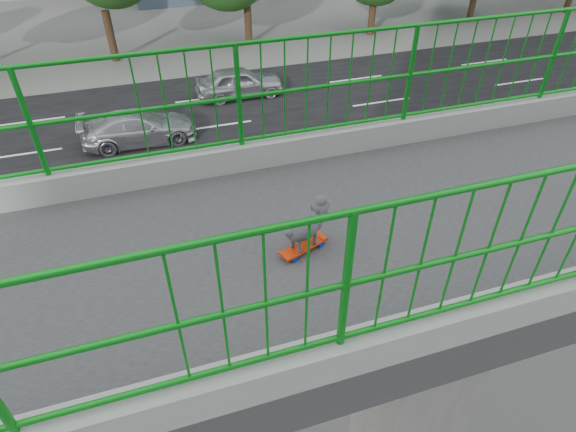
# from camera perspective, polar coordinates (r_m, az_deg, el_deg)

# --- Properties ---
(road) EXTENTS (18.00, 90.00, 0.02)m
(road) POSITION_cam_1_polar(r_m,az_deg,el_deg) (19.24, -6.53, 6.67)
(road) COLOR black
(road) RESTS_ON ground
(footbridge) EXTENTS (3.00, 24.00, 7.00)m
(footbridge) POSITION_cam_1_polar(r_m,az_deg,el_deg) (6.43, 16.81, -11.54)
(footbridge) COLOR #2D2D2F
(footbridge) RESTS_ON ground
(railing) EXTENTS (3.00, 24.00, 1.42)m
(railing) POSITION_cam_1_polar(r_m,az_deg,el_deg) (5.14, 20.79, 3.20)
(railing) COLOR gray
(railing) RESTS_ON footbridge
(skateboard) EXTENTS (0.31, 0.50, 0.06)m
(skateboard) POSITION_cam_1_polar(r_m,az_deg,el_deg) (4.36, 1.86, -3.66)
(skateboard) COLOR red
(skateboard) RESTS_ON footbridge
(poodle) EXTENTS (0.32, 0.48, 0.42)m
(poodle) POSITION_cam_1_polar(r_m,az_deg,el_deg) (4.21, 2.21, -1.04)
(poodle) COLOR #333036
(poodle) RESTS_ON skateboard
(car_0) EXTENTS (1.63, 4.04, 1.38)m
(car_0) POSITION_cam_1_polar(r_m,az_deg,el_deg) (13.20, -4.35, -6.66)
(car_0) COLOR red
(car_0) RESTS_ON ground
(car_1) EXTENTS (1.46, 4.17, 1.37)m
(car_1) POSITION_cam_1_polar(r_m,az_deg,el_deg) (15.56, -8.58, 1.02)
(car_1) COLOR black
(car_1) RESTS_ON ground
(car_3) EXTENTS (1.88, 4.62, 1.34)m
(car_3) POSITION_cam_1_polar(r_m,az_deg,el_deg) (20.97, -17.29, 10.01)
(car_3) COLOR #A4A5AA
(car_3) RESTS_ON ground
(car_4) EXTENTS (1.70, 4.22, 1.44)m
(car_4) POSITION_cam_1_polar(r_m,az_deg,el_deg) (24.31, -5.80, 15.53)
(car_4) COLOR #A4A5AA
(car_4) RESTS_ON ground
(car_5) EXTENTS (1.37, 3.94, 1.30)m
(car_5) POSITION_cam_1_polar(r_m,az_deg,el_deg) (18.37, 30.95, 1.61)
(car_5) COLOR black
(car_5) RESTS_ON ground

